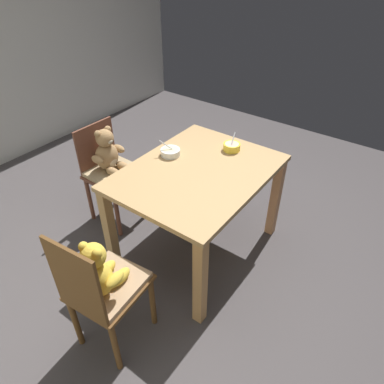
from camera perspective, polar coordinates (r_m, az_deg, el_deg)
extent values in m
cube|color=#474242|center=(2.97, 0.79, -9.17)|extent=(5.20, 5.20, 0.04)
cube|color=tan|center=(2.48, 0.93, 3.22)|extent=(1.16, 0.90, 0.03)
cube|color=tan|center=(2.24, 1.33, -14.53)|extent=(0.07, 0.07, 0.72)
cube|color=#B87D52|center=(2.93, 13.35, -1.01)|extent=(0.07, 0.07, 0.72)
cube|color=tan|center=(2.63, -13.19, -6.11)|extent=(0.07, 0.07, 0.72)
cube|color=tan|center=(3.24, 0.54, 4.06)|extent=(0.07, 0.07, 0.72)
cube|color=brown|center=(3.05, -12.32, 2.68)|extent=(0.42, 0.42, 0.02)
cube|color=brown|center=(3.08, -15.31, 7.17)|extent=(0.38, 0.03, 0.40)
cylinder|color=brown|center=(2.98, -11.99, -3.65)|extent=(0.04, 0.04, 0.44)
cylinder|color=brown|center=(3.16, -7.29, -0.40)|extent=(0.04, 0.04, 0.44)
cylinder|color=brown|center=(3.21, -16.24, -1.11)|extent=(0.04, 0.04, 0.44)
cylinder|color=brown|center=(3.38, -11.63, 1.79)|extent=(0.04, 0.04, 0.44)
cube|color=tan|center=(3.03, -12.39, 3.12)|extent=(0.39, 0.39, 0.04)
ellipsoid|color=#A47C4F|center=(3.01, -13.64, 5.68)|extent=(0.20, 0.17, 0.23)
ellipsoid|color=beige|center=(2.98, -12.91, 5.18)|extent=(0.11, 0.06, 0.14)
sphere|color=#A47C4F|center=(2.92, -13.98, 8.48)|extent=(0.15, 0.15, 0.15)
ellipsoid|color=beige|center=(2.89, -13.27, 8.02)|extent=(0.06, 0.05, 0.04)
sphere|color=#A47C4F|center=(2.88, -15.04, 9.09)|extent=(0.06, 0.06, 0.06)
sphere|color=#A47C4F|center=(2.93, -13.51, 9.87)|extent=(0.06, 0.06, 0.06)
ellipsoid|color=#A47C4F|center=(2.92, -15.05, 5.08)|extent=(0.07, 0.13, 0.06)
ellipsoid|color=#A47C4F|center=(3.04, -11.81, 6.90)|extent=(0.07, 0.13, 0.06)
ellipsoid|color=#A47C4F|center=(2.94, -12.68, 3.20)|extent=(0.07, 0.15, 0.07)
ellipsoid|color=#A47C4F|center=(3.00, -11.13, 4.13)|extent=(0.07, 0.15, 0.07)
cube|color=brown|center=(2.16, -13.18, -14.84)|extent=(0.45, 0.41, 0.02)
cube|color=brown|center=(1.89, -18.29, -13.80)|extent=(0.05, 0.34, 0.48)
cylinder|color=brown|center=(2.35, -6.44, -17.21)|extent=(0.04, 0.04, 0.44)
cylinder|color=brown|center=(2.49, -12.43, -13.96)|extent=(0.04, 0.04, 0.44)
cylinder|color=brown|center=(2.21, -12.30, -23.34)|extent=(0.04, 0.04, 0.44)
cylinder|color=brown|center=(2.36, -18.35, -19.34)|extent=(0.04, 0.04, 0.44)
cube|color=tan|center=(2.14, -13.28, -14.36)|extent=(0.41, 0.38, 0.04)
ellipsoid|color=gold|center=(2.01, -15.19, -13.32)|extent=(0.18, 0.21, 0.22)
ellipsoid|color=beige|center=(2.04, -14.10, -12.58)|extent=(0.07, 0.11, 0.13)
sphere|color=gold|center=(1.90, -15.77, -9.91)|extent=(0.14, 0.14, 0.14)
ellipsoid|color=beige|center=(1.93, -14.72, -9.26)|extent=(0.05, 0.06, 0.04)
sphere|color=gold|center=(1.83, -15.15, -9.58)|extent=(0.05, 0.05, 0.05)
sphere|color=gold|center=(1.88, -17.30, -8.39)|extent=(0.05, 0.05, 0.05)
ellipsoid|color=gold|center=(1.94, -12.42, -13.74)|extent=(0.13, 0.07, 0.06)
ellipsoid|color=gold|center=(2.06, -17.10, -11.04)|extent=(0.13, 0.07, 0.06)
ellipsoid|color=gold|center=(2.09, -11.54, -13.34)|extent=(0.15, 0.08, 0.07)
ellipsoid|color=gold|center=(2.15, -13.76, -12.10)|extent=(0.15, 0.08, 0.07)
cylinder|color=yellow|center=(2.71, 6.46, 7.28)|extent=(0.13, 0.13, 0.06)
cylinder|color=yellow|center=(2.73, 6.43, 6.87)|extent=(0.07, 0.07, 0.01)
cylinder|color=#D1B097|center=(2.70, 6.49, 7.71)|extent=(0.11, 0.11, 0.01)
cylinder|color=#BCBCC1|center=(2.71, 6.71, 8.64)|extent=(0.09, 0.03, 0.07)
ellipsoid|color=#BCBCC1|center=(2.70, 6.43, 7.54)|extent=(0.04, 0.03, 0.01)
cylinder|color=white|center=(2.64, -3.52, 6.47)|extent=(0.15, 0.15, 0.05)
cylinder|color=white|center=(2.65, -3.50, 6.12)|extent=(0.08, 0.08, 0.01)
cylinder|color=beige|center=(2.63, -3.53, 6.85)|extent=(0.12, 0.12, 0.01)
cylinder|color=#BCBCC1|center=(2.62, -4.28, 7.64)|extent=(0.06, 0.09, 0.07)
ellipsoid|color=#BCBCC1|center=(2.63, -3.29, 6.78)|extent=(0.03, 0.04, 0.01)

